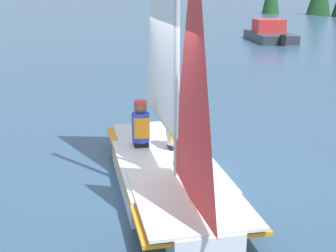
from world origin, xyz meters
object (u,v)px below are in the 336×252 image
(motorboat_distant, at_px, (270,33))
(sailor_helm, at_px, (176,134))
(sailboat_main, at_px, (168,140))
(sailor_crew, at_px, (141,131))

(motorboat_distant, bearing_deg, sailor_helm, 158.65)
(sailboat_main, xyz_separation_m, sailor_helm, (0.36, -0.61, -0.12))
(sailboat_main, xyz_separation_m, sailor_crew, (0.89, -0.31, -0.12))
(sailboat_main, distance_m, sailor_helm, 0.71)
(sailor_helm, distance_m, motorboat_distant, 19.82)
(sailboat_main, relative_size, motorboat_distant, 1.19)
(motorboat_distant, bearing_deg, sailor_crew, 156.90)
(sailboat_main, relative_size, sailor_crew, 4.48)
(sailboat_main, bearing_deg, sailor_crew, -162.69)
(sailor_helm, xyz_separation_m, sailor_crew, (0.53, 0.29, 0.00))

